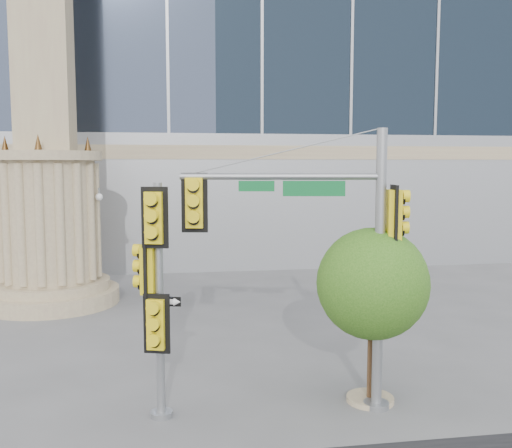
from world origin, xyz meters
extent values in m
plane|color=#545456|center=(0.00, 0.00, 0.00)|extent=(120.00, 120.00, 0.00)
cylinder|color=gray|center=(-6.00, 9.00, 0.25)|extent=(4.40, 4.40, 0.50)
cylinder|color=gray|center=(-6.00, 9.00, 0.65)|extent=(3.80, 3.80, 0.30)
cylinder|color=gray|center=(-6.00, 9.00, 2.80)|extent=(3.00, 3.00, 4.00)
cylinder|color=gray|center=(-6.00, 9.00, 4.95)|extent=(3.50, 3.50, 0.30)
cone|color=#472D14|center=(-4.70, 9.00, 5.35)|extent=(0.24, 0.24, 0.50)
cone|color=#472D14|center=(-7.30, 9.00, 5.35)|extent=(0.24, 0.24, 0.50)
cylinder|color=slate|center=(1.76, -0.62, 0.05)|extent=(0.50, 0.50, 0.11)
cylinder|color=slate|center=(1.76, -0.62, 2.66)|extent=(0.20, 0.20, 5.32)
cylinder|color=slate|center=(-0.07, -0.31, 4.43)|extent=(3.69, 0.73, 0.12)
cube|color=#0B5E29|center=(0.54, -0.43, 4.21)|extent=(1.14, 0.22, 0.28)
cube|color=yellow|center=(-1.65, -0.05, 3.95)|extent=(0.52, 0.32, 1.11)
cube|color=yellow|center=(2.01, -0.66, 3.72)|extent=(0.32, 0.52, 1.11)
cube|color=black|center=(1.74, -0.74, 2.79)|extent=(0.81, 0.16, 0.27)
cube|color=#B61710|center=(1.74, -0.74, 2.17)|extent=(0.28, 0.07, 0.41)
cylinder|color=slate|center=(-2.32, -0.38, 0.05)|extent=(0.42, 0.42, 0.10)
cylinder|color=slate|center=(-2.32, -0.38, 2.17)|extent=(0.16, 0.16, 4.33)
cube|color=yellow|center=(-2.37, -0.56, 3.73)|extent=(0.53, 0.36, 1.08)
cube|color=yellow|center=(-2.50, -0.33, 2.77)|extent=(0.36, 0.53, 1.08)
cube|color=yellow|center=(-2.37, -0.56, 1.82)|extent=(0.53, 0.36, 1.08)
cube|color=black|center=(-2.20, -0.52, 2.21)|extent=(0.52, 0.17, 0.17)
cylinder|color=gray|center=(1.74, -0.34, 0.05)|extent=(0.93, 0.93, 0.10)
cylinder|color=#382314|center=(1.74, -0.34, 0.93)|extent=(0.14, 0.14, 1.85)
sphere|color=#245212|center=(1.74, -0.34, 2.37)|extent=(2.16, 2.16, 2.16)
sphere|color=#245212|center=(2.21, -0.08, 2.06)|extent=(1.34, 1.34, 1.34)
sphere|color=#245212|center=(1.38, -0.60, 2.11)|extent=(1.13, 1.13, 1.13)
camera|label=1|loc=(-2.18, -10.67, 4.64)|focal=40.00mm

